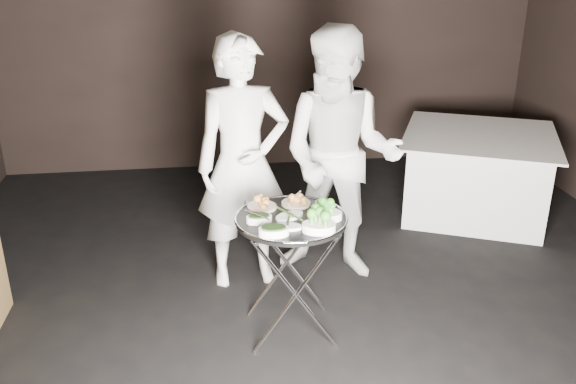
{
  "coord_description": "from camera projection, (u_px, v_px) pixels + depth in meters",
  "views": [
    {
      "loc": [
        -0.71,
        -3.33,
        2.43
      ],
      "look_at": [
        -0.22,
        0.25,
        0.95
      ],
      "focal_mm": 38.0,
      "sensor_mm": 36.0,
      "label": 1
    }
  ],
  "objects": [
    {
      "name": "asparagus_plate_b",
      "position": [
        288.0,
        226.0,
        3.67
      ],
      "size": [
        0.19,
        0.13,
        0.04
      ],
      "rotation": [
        0.0,
        0.0,
        -0.22
      ],
      "color": "white",
      "rests_on": "serving_tray"
    },
    {
      "name": "broccoli_bowl_b",
      "position": [
        319.0,
        226.0,
        3.62
      ],
      "size": [
        0.23,
        0.18,
        0.08
      ],
      "rotation": [
        0.0,
        0.0,
        -0.19
      ],
      "color": "white",
      "rests_on": "serving_tray"
    },
    {
      "name": "asparagus_plate_a",
      "position": [
        289.0,
        215.0,
        3.81
      ],
      "size": [
        0.23,
        0.2,
        0.04
      ],
      "rotation": [
        0.0,
        0.0,
        0.53
      ],
      "color": "white",
      "rests_on": "serving_tray"
    },
    {
      "name": "wall_back",
      "position": [
        268.0,
        34.0,
        6.73
      ],
      "size": [
        6.0,
        0.05,
        3.0
      ],
      "primitive_type": "cube",
      "color": "black",
      "rests_on": "floor"
    },
    {
      "name": "greens_bowl",
      "position": [
        324.0,
        204.0,
        3.94
      ],
      "size": [
        0.13,
        0.13,
        0.07
      ],
      "rotation": [
        0.0,
        0.0,
        -0.41
      ],
      "color": "white",
      "rests_on": "serving_tray"
    },
    {
      "name": "waiter_right",
      "position": [
        340.0,
        157.0,
        4.52
      ],
      "size": [
        1.14,
        1.02,
        1.92
      ],
      "primitive_type": "imported",
      "rotation": [
        0.0,
        0.0,
        -0.38
      ],
      "color": "silver",
      "rests_on": "floor"
    },
    {
      "name": "serving_utensils",
      "position": [
        292.0,
        205.0,
        3.86
      ],
      "size": [
        0.59,
        0.43,
        0.01
      ],
      "color": "silver",
      "rests_on": "serving_tray"
    },
    {
      "name": "broccoli_bowl_a",
      "position": [
        327.0,
        214.0,
        3.78
      ],
      "size": [
        0.19,
        0.14,
        0.08
      ],
      "rotation": [
        0.0,
        0.0,
        -0.01
      ],
      "color": "white",
      "rests_on": "serving_tray"
    },
    {
      "name": "potato_plate_a",
      "position": [
        262.0,
        204.0,
        3.94
      ],
      "size": [
        0.19,
        0.19,
        0.07
      ],
      "rotation": [
        0.0,
        0.0,
        0.16
      ],
      "color": "beige",
      "rests_on": "serving_tray"
    },
    {
      "name": "spinach_bowl_a",
      "position": [
        259.0,
        218.0,
        3.74
      ],
      "size": [
        0.17,
        0.11,
        0.07
      ],
      "rotation": [
        0.0,
        0.0,
        0.06
      ],
      "color": "white",
      "rests_on": "serving_tray"
    },
    {
      "name": "dining_table",
      "position": [
        476.0,
        173.0,
        5.82
      ],
      "size": [
        1.37,
        1.37,
        0.78
      ],
      "rotation": [
        0.0,
        0.0,
        -0.43
      ],
      "color": "white",
      "rests_on": "floor"
    },
    {
      "name": "spinach_bowl_b",
      "position": [
        274.0,
        230.0,
        3.57
      ],
      "size": [
        0.18,
        0.12,
        0.08
      ],
      "rotation": [
        0.0,
        0.0,
        -0.01
      ],
      "color": "white",
      "rests_on": "serving_tray"
    },
    {
      "name": "serving_tray",
      "position": [
        291.0,
        219.0,
        3.82
      ],
      "size": [
        0.72,
        0.72,
        0.04
      ],
      "color": "black",
      "rests_on": "tray_stand"
    },
    {
      "name": "tray_stand",
      "position": [
        291.0,
        270.0,
        3.96
      ],
      "size": [
        0.56,
        0.47,
        0.82
      ],
      "rotation": [
        0.0,
        0.0,
        0.09
      ],
      "color": "silver",
      "rests_on": "floor"
    },
    {
      "name": "floor",
      "position": [
        326.0,
        339.0,
        4.07
      ],
      "size": [
        6.0,
        7.0,
        0.05
      ],
      "primitive_type": "cube",
      "color": "black",
      "rests_on": "ground"
    },
    {
      "name": "potato_plate_b",
      "position": [
        296.0,
        200.0,
        3.99
      ],
      "size": [
        0.19,
        0.19,
        0.07
      ],
      "rotation": [
        0.0,
        0.0,
        -0.01
      ],
      "color": "beige",
      "rests_on": "serving_tray"
    },
    {
      "name": "waiter_left",
      "position": [
        243.0,
        164.0,
        4.43
      ],
      "size": [
        0.73,
        0.52,
        1.88
      ],
      "primitive_type": "imported",
      "rotation": [
        0.0,
        0.0,
        0.11
      ],
      "color": "silver",
      "rests_on": "floor"
    }
  ]
}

